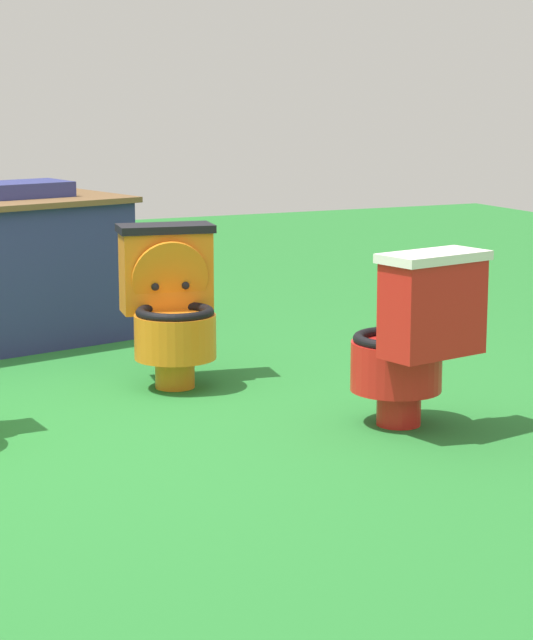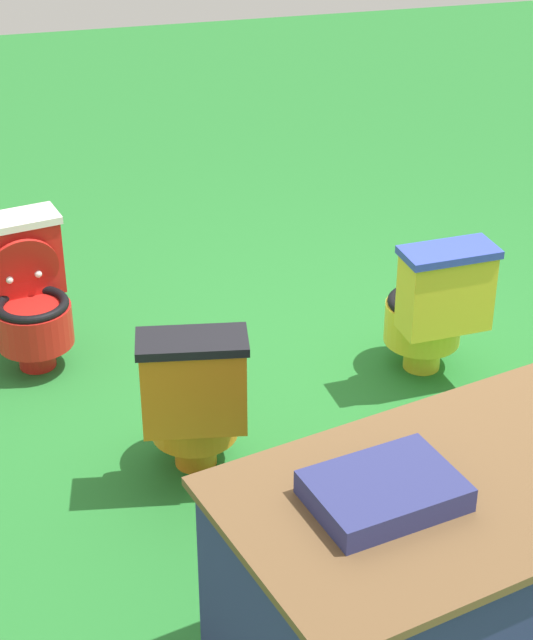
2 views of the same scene
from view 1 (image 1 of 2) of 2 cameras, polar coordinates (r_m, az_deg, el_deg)
The scene contains 3 objects.
ground at distance 5.21m, azimuth -11.21°, elevation -4.60°, with size 14.00×14.00×0.00m, color #26752D.
toilet_red at distance 4.96m, azimuth 6.72°, elevation -0.80°, with size 0.49×0.56×0.73m.
toilet_orange at distance 5.68m, azimuth -4.41°, elevation 0.74°, with size 0.48×0.55×0.73m.
Camera 1 is at (-1.15, -4.89, 1.37)m, focal length 69.88 mm.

